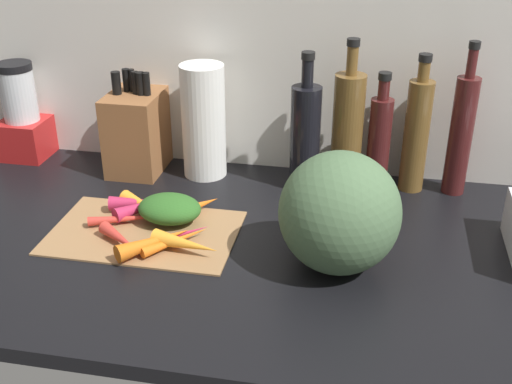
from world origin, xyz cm
name	(u,v)px	position (x,y,z in cm)	size (l,w,h in cm)	color
ground_plane	(248,246)	(0.00, 0.00, -1.50)	(170.00, 80.00, 3.00)	black
wall_back	(280,49)	(0.00, 38.50, 30.00)	(170.00, 3.00, 60.00)	silver
cutting_board	(144,232)	(-22.04, -1.46, 0.40)	(38.93, 25.21, 0.80)	#997047
carrot_0	(121,239)	(-24.48, -7.91, 2.16)	(2.72, 2.72, 12.68)	red
carrot_1	(197,206)	(-13.29, 8.23, 2.28)	(2.95, 2.95, 11.52)	orange
carrot_2	(144,206)	(-24.55, 5.68, 2.45)	(3.31, 3.31, 13.89)	#B2264C
carrot_3	(129,218)	(-26.23, 0.96, 1.81)	(2.03, 2.03, 17.08)	red
carrot_4	(143,203)	(-25.27, 7.12, 2.43)	(3.27, 3.27, 14.77)	#B2264C
carrot_5	(185,244)	(-11.04, -7.84, 2.56)	(3.53, 3.53, 13.87)	orange
carrot_6	(176,241)	(-13.67, -5.96, 1.90)	(2.19, 2.19, 15.29)	orange
carrot_7	(170,237)	(-15.18, -4.96, 1.87)	(2.14, 2.14, 17.83)	#B2264C
carrot_8	(141,204)	(-25.52, 6.61, 2.49)	(3.39, 3.39, 10.42)	orange
carrot_9	(154,242)	(-17.30, -8.25, 2.58)	(3.57, 3.57, 15.93)	orange
carrot_greens_pile	(170,209)	(-17.85, 3.47, 3.69)	(13.66, 10.51, 5.78)	#2D6023
winter_squash	(340,213)	(18.53, -6.11, 11.69)	(22.74, 22.60, 23.37)	#4C6B47
knife_block	(137,131)	(-34.16, 29.29, 10.32)	(12.54, 17.00, 25.48)	brown
blender_appliance	(22,117)	(-66.22, 31.33, 10.84)	(11.75, 11.75, 25.20)	red
paper_towel_roll	(204,121)	(-17.01, 29.50, 13.91)	(10.58, 10.58, 27.82)	white
bottle_0	(305,136)	(8.07, 26.69, 13.22)	(7.04, 7.04, 32.84)	black
bottle_1	(347,130)	(17.55, 29.07, 14.44)	(7.24, 7.24, 35.62)	brown
bottle_2	(379,141)	(24.95, 29.80, 12.01)	(5.34, 5.34, 28.28)	#471919
bottle_3	(416,134)	(33.22, 30.92, 14.00)	(5.82, 5.82, 32.54)	brown
bottle_4	(461,133)	(43.06, 31.15, 14.75)	(5.32, 5.32, 35.73)	#471919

